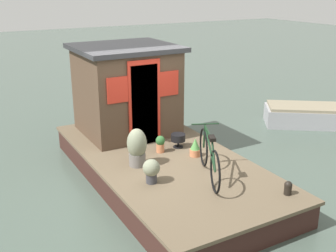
% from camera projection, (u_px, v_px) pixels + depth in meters
% --- Properties ---
extents(ground_plane, '(60.00, 60.00, 0.00)m').
position_uv_depth(ground_plane, '(163.00, 180.00, 8.31)').
color(ground_plane, '#47564C').
extents(houseboat_deck, '(5.62, 2.74, 0.51)m').
position_uv_depth(houseboat_deck, '(163.00, 168.00, 8.22)').
color(houseboat_deck, brown).
rests_on(houseboat_deck, ground_plane).
extents(houseboat_cabin, '(2.00, 2.14, 1.97)m').
position_uv_depth(houseboat_cabin, '(126.00, 89.00, 9.21)').
color(houseboat_cabin, '#4C3828').
rests_on(houseboat_cabin, houseboat_deck).
extents(bicycle, '(1.64, 0.79, 0.86)m').
position_uv_depth(bicycle, '(209.00, 157.00, 7.14)').
color(bicycle, black).
rests_on(bicycle, houseboat_deck).
extents(potted_plant_rosemary, '(0.30, 0.30, 0.43)m').
position_uv_depth(potted_plant_rosemary, '(151.00, 170.00, 7.00)').
color(potted_plant_rosemary, '#38383D').
rests_on(potted_plant_rosemary, houseboat_deck).
extents(potted_plant_sage, '(0.19, 0.19, 0.35)m').
position_uv_depth(potted_plant_sage, '(160.00, 144.00, 8.30)').
color(potted_plant_sage, '#C6754C').
rests_on(potted_plant_sage, houseboat_deck).
extents(potted_plant_thyme, '(0.37, 0.37, 0.73)m').
position_uv_depth(potted_plant_thyme, '(137.00, 147.00, 7.63)').
color(potted_plant_thyme, slate).
rests_on(potted_plant_thyme, houseboat_deck).
extents(potted_plant_fern, '(0.21, 0.21, 0.37)m').
position_uv_depth(potted_plant_fern, '(195.00, 148.00, 8.12)').
color(potted_plant_fern, '#C6754C').
rests_on(potted_plant_fern, houseboat_deck).
extents(charcoal_grill, '(0.30, 0.30, 0.29)m').
position_uv_depth(charcoal_grill, '(178.00, 138.00, 8.54)').
color(charcoal_grill, black).
rests_on(charcoal_grill, houseboat_deck).
extents(mooring_bollard, '(0.13, 0.13, 0.23)m').
position_uv_depth(mooring_bollard, '(288.00, 188.00, 6.64)').
color(mooring_bollard, black).
rests_on(mooring_bollard, houseboat_deck).
extents(dinghy_boat, '(2.62, 3.11, 0.56)m').
position_uv_depth(dinghy_boat, '(323.00, 116.00, 11.41)').
color(dinghy_boat, '#99999E').
rests_on(dinghy_boat, ground_plane).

